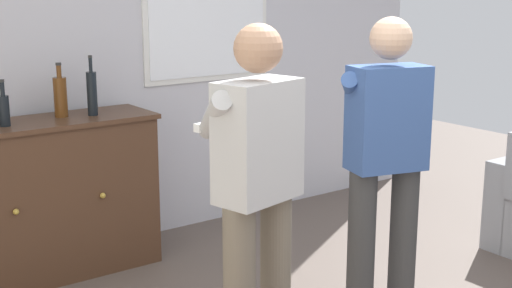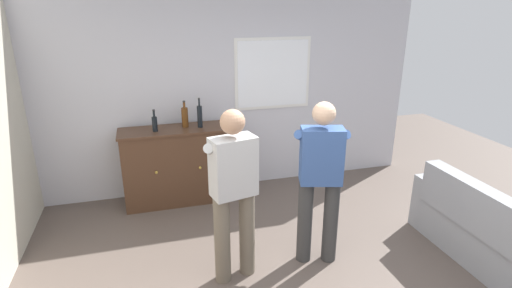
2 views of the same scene
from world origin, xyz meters
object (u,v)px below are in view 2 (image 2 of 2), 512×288
at_px(bottle_wine_green, 200,116).
at_px(bottle_spirits_clear, 185,117).
at_px(bottle_liquor_amber, 155,123).
at_px(person_standing_right, 320,176).
at_px(sideboard_cabinet, 177,166).
at_px(person_standing_left, 233,188).

height_order(bottle_wine_green, bottle_spirits_clear, bottle_wine_green).
bearing_deg(bottle_liquor_amber, bottle_wine_green, 1.93).
height_order(bottle_liquor_amber, person_standing_right, person_standing_right).
height_order(sideboard_cabinet, bottle_liquor_amber, bottle_liquor_amber).
xyz_separation_m(sideboard_cabinet, bottle_spirits_clear, (0.14, 0.05, 0.64)).
relative_size(bottle_liquor_amber, person_standing_right, 0.17).
distance_m(bottle_spirits_clear, person_standing_right, 2.07).
bearing_deg(sideboard_cabinet, person_standing_right, -53.68).
bearing_deg(person_standing_left, sideboard_cabinet, 102.20).
bearing_deg(person_standing_left, bottle_wine_green, 91.58).
bearing_deg(person_standing_right, person_standing_left, -177.82).
relative_size(person_standing_left, person_standing_right, 1.00).
bearing_deg(bottle_liquor_amber, bottle_spirits_clear, 13.25).
bearing_deg(sideboard_cabinet, bottle_wine_green, -3.88).
bearing_deg(sideboard_cabinet, person_standing_left, -77.80).
bearing_deg(bottle_liquor_amber, person_standing_left, -70.11).
relative_size(sideboard_cabinet, bottle_liquor_amber, 5.03).
bearing_deg(person_standing_right, bottle_spirits_clear, 122.26).
distance_m(sideboard_cabinet, person_standing_right, 2.14).
height_order(bottle_liquor_amber, bottle_spirits_clear, bottle_spirits_clear).
distance_m(bottle_wine_green, bottle_spirits_clear, 0.20).
xyz_separation_m(bottle_wine_green, person_standing_right, (0.92, -1.67, -0.23)).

